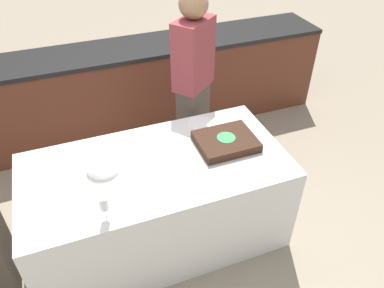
{
  "coord_description": "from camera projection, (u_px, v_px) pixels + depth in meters",
  "views": [
    {
      "loc": [
        -0.44,
        -1.85,
        2.4
      ],
      "look_at": [
        0.27,
        0.0,
        0.84
      ],
      "focal_mm": 35.0,
      "sensor_mm": 36.0,
      "label": 1
    }
  ],
  "objects": [
    {
      "name": "wine_glass",
      "position": [
        104.0,
        205.0,
        2.06
      ],
      "size": [
        0.07,
        0.07,
        0.17
      ],
      "color": "white",
      "rests_on": "dining_table"
    },
    {
      "name": "cake",
      "position": [
        226.0,
        142.0,
        2.65
      ],
      "size": [
        0.45,
        0.38,
        0.07
      ],
      "color": "#B7B2AD",
      "rests_on": "dining_table"
    },
    {
      "name": "side_plate_near_cake",
      "position": [
        200.0,
        123.0,
        2.89
      ],
      "size": [
        0.2,
        0.2,
        0.0
      ],
      "color": "white",
      "rests_on": "dining_table"
    },
    {
      "name": "back_counter",
      "position": [
        115.0,
        92.0,
        3.81
      ],
      "size": [
        4.4,
        0.58,
        0.92
      ],
      "color": "#5B2D1E",
      "rests_on": "ground_plane"
    },
    {
      "name": "dining_table",
      "position": [
        158.0,
        202.0,
        2.74
      ],
      "size": [
        1.8,
        0.9,
        0.74
      ],
      "color": "silver",
      "rests_on": "ground_plane"
    },
    {
      "name": "plate_stack",
      "position": [
        103.0,
        167.0,
        2.45
      ],
      "size": [
        0.21,
        0.21,
        0.06
      ],
      "color": "white",
      "rests_on": "dining_table"
    },
    {
      "name": "person_cutting_cake",
      "position": [
        193.0,
        87.0,
        3.07
      ],
      "size": [
        0.4,
        0.37,
        1.65
      ],
      "rotation": [
        0.0,
        0.0,
        -2.47
      ],
      "color": "#4C4238",
      "rests_on": "ground_plane"
    },
    {
      "name": "ground_plane",
      "position": [
        161.0,
        234.0,
        2.97
      ],
      "size": [
        14.0,
        14.0,
        0.0
      ],
      "primitive_type": "plane",
      "color": "gray"
    }
  ]
}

